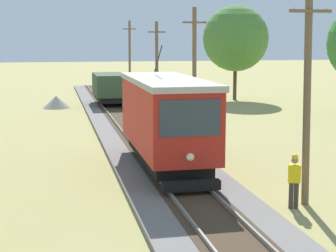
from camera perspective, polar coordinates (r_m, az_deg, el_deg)
name	(u,v)px	position (r m, az deg, el deg)	size (l,w,h in m)	color
red_tram	(166,118)	(22.13, -0.22, 0.81)	(2.60, 8.54, 4.79)	red
freight_car	(110,87)	(44.03, -6.10, 4.03)	(2.40, 5.20, 2.31)	#384C33
utility_pole_near_tram	(307,93)	(18.14, 14.30, 3.31)	(1.40, 0.54, 7.09)	brown
utility_pole_mid	(194,69)	(31.59, 2.77, 5.97)	(1.40, 0.39, 7.16)	brown
utility_pole_far	(157,64)	(42.86, -1.17, 6.49)	(1.40, 0.43, 6.71)	brown
utility_pole_distant	(130,55)	(57.91, -4.02, 7.41)	(1.40, 0.57, 7.28)	brown
gravel_pile	(56,102)	(43.88, -11.56, 2.47)	(2.22, 2.22, 0.96)	#9E998E
track_worker	(294,179)	(17.91, 13.02, -5.35)	(0.44, 0.35, 1.78)	#38332D
tree_right_near	(236,39)	(49.21, 7.07, 9.03)	(5.80, 5.80, 8.31)	#4C3823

